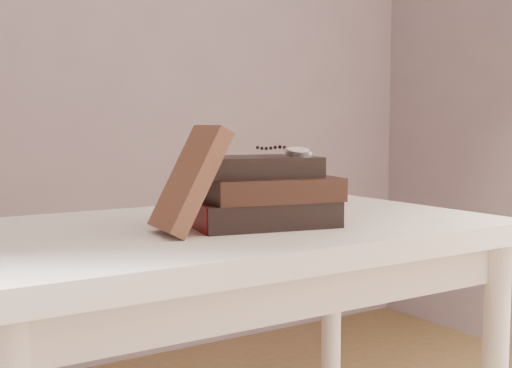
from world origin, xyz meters
TOP-DOWN VIEW (x-y plane):
  - back_wall at (0.00, 1.75)m, footprint 3.50×0.02m
  - table at (0.00, 0.35)m, footprint 1.00×0.60m
  - book_stack at (0.03, 0.29)m, footprint 0.28×0.22m
  - journal at (-0.12, 0.27)m, footprint 0.12×0.13m
  - pocket_watch at (0.09, 0.27)m, footprint 0.06×0.16m
  - eyeglasses at (-0.04, 0.39)m, footprint 0.13×0.14m

SIDE VIEW (x-z plane):
  - table at x=0.00m, z-range 0.28..1.03m
  - book_stack at x=0.03m, z-range 0.75..0.87m
  - eyeglasses at x=-0.04m, z-range 0.80..0.85m
  - journal at x=-0.12m, z-range 0.75..0.93m
  - pocket_watch at x=0.09m, z-range 0.87..0.89m
  - back_wall at x=0.00m, z-range 0.00..2.70m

